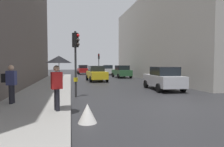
{
  "coord_description": "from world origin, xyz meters",
  "views": [
    {
      "loc": [
        -4.67,
        -8.45,
        1.99
      ],
      "look_at": [
        -1.39,
        6.96,
        1.2
      ],
      "focal_mm": 31.15,
      "sensor_mm": 36.0,
      "label": 1
    }
  ],
  "objects_px": {
    "car_silver_hatchback": "(163,78)",
    "car_red_sedan": "(83,70)",
    "car_yellow_taxi": "(96,73)",
    "pedestrian_with_umbrella": "(58,68)",
    "warning_sign_triangle": "(87,113)",
    "traffic_light_far_median": "(99,60)",
    "car_white_compact": "(107,70)",
    "car_green_estate": "(122,72)",
    "pedestrian_with_grey_backpack": "(10,82)",
    "traffic_light_near_right": "(76,52)"
  },
  "relations": [
    {
      "from": "car_silver_hatchback",
      "to": "car_red_sedan",
      "type": "bearing_deg",
      "value": 100.68
    },
    {
      "from": "car_yellow_taxi",
      "to": "pedestrian_with_umbrella",
      "type": "height_order",
      "value": "pedestrian_with_umbrella"
    },
    {
      "from": "car_silver_hatchback",
      "to": "pedestrian_with_umbrella",
      "type": "height_order",
      "value": "pedestrian_with_umbrella"
    },
    {
      "from": "car_red_sedan",
      "to": "warning_sign_triangle",
      "type": "relative_size",
      "value": 6.61
    },
    {
      "from": "traffic_light_far_median",
      "to": "warning_sign_triangle",
      "type": "relative_size",
      "value": 5.69
    },
    {
      "from": "traffic_light_far_median",
      "to": "car_yellow_taxi",
      "type": "height_order",
      "value": "traffic_light_far_median"
    },
    {
      "from": "car_white_compact",
      "to": "car_green_estate",
      "type": "bearing_deg",
      "value": -85.47
    },
    {
      "from": "pedestrian_with_umbrella",
      "to": "pedestrian_with_grey_backpack",
      "type": "xyz_separation_m",
      "value": [
        -2.24,
        1.82,
        -0.68
      ]
    },
    {
      "from": "car_silver_hatchback",
      "to": "pedestrian_with_umbrella",
      "type": "xyz_separation_m",
      "value": [
        -7.36,
        -5.75,
        0.96
      ]
    },
    {
      "from": "pedestrian_with_grey_backpack",
      "to": "warning_sign_triangle",
      "type": "xyz_separation_m",
      "value": [
        3.24,
        -3.17,
        -0.84
      ]
    },
    {
      "from": "car_yellow_taxi",
      "to": "pedestrian_with_umbrella",
      "type": "relative_size",
      "value": 2.01
    },
    {
      "from": "car_silver_hatchback",
      "to": "car_red_sedan",
      "type": "relative_size",
      "value": 1.0
    },
    {
      "from": "traffic_light_far_median",
      "to": "car_silver_hatchback",
      "type": "distance_m",
      "value": 18.65
    },
    {
      "from": "traffic_light_near_right",
      "to": "car_yellow_taxi",
      "type": "relative_size",
      "value": 0.91
    },
    {
      "from": "car_green_estate",
      "to": "car_red_sedan",
      "type": "distance_m",
      "value": 12.02
    },
    {
      "from": "traffic_light_far_median",
      "to": "car_silver_hatchback",
      "type": "relative_size",
      "value": 0.86
    },
    {
      "from": "car_green_estate",
      "to": "car_white_compact",
      "type": "height_order",
      "value": "same"
    },
    {
      "from": "traffic_light_near_right",
      "to": "car_white_compact",
      "type": "relative_size",
      "value": 0.9
    },
    {
      "from": "traffic_light_far_median",
      "to": "pedestrian_with_grey_backpack",
      "type": "relative_size",
      "value": 2.09
    },
    {
      "from": "traffic_light_near_right",
      "to": "traffic_light_far_median",
      "type": "xyz_separation_m",
      "value": [
        4.27,
        20.31,
        -0.14
      ]
    },
    {
      "from": "traffic_light_far_median",
      "to": "car_white_compact",
      "type": "height_order",
      "value": "traffic_light_far_median"
    },
    {
      "from": "pedestrian_with_umbrella",
      "to": "car_green_estate",
      "type": "bearing_deg",
      "value": 68.25
    },
    {
      "from": "car_green_estate",
      "to": "car_silver_hatchback",
      "type": "height_order",
      "value": "same"
    },
    {
      "from": "warning_sign_triangle",
      "to": "pedestrian_with_grey_backpack",
      "type": "bearing_deg",
      "value": 135.66
    },
    {
      "from": "traffic_light_far_median",
      "to": "pedestrian_with_grey_backpack",
      "type": "distance_m",
      "value": 23.56
    },
    {
      "from": "car_red_sedan",
      "to": "traffic_light_near_right",
      "type": "bearing_deg",
      "value": -94.33
    },
    {
      "from": "car_yellow_taxi",
      "to": "car_white_compact",
      "type": "distance_m",
      "value": 13.1
    },
    {
      "from": "traffic_light_near_right",
      "to": "car_silver_hatchback",
      "type": "height_order",
      "value": "traffic_light_near_right"
    },
    {
      "from": "car_red_sedan",
      "to": "warning_sign_triangle",
      "type": "height_order",
      "value": "car_red_sedan"
    },
    {
      "from": "car_yellow_taxi",
      "to": "warning_sign_triangle",
      "type": "distance_m",
      "value": 15.83
    },
    {
      "from": "traffic_light_near_right",
      "to": "car_red_sedan",
      "type": "relative_size",
      "value": 0.91
    },
    {
      "from": "traffic_light_near_right",
      "to": "car_red_sedan",
      "type": "xyz_separation_m",
      "value": [
        1.99,
        26.25,
        -1.81
      ]
    },
    {
      "from": "traffic_light_near_right",
      "to": "car_red_sedan",
      "type": "distance_m",
      "value": 26.39
    },
    {
      "from": "traffic_light_near_right",
      "to": "warning_sign_triangle",
      "type": "xyz_separation_m",
      "value": [
        0.23,
        -5.23,
        -2.37
      ]
    },
    {
      "from": "warning_sign_triangle",
      "to": "car_white_compact",
      "type": "bearing_deg",
      "value": 77.98
    },
    {
      "from": "traffic_light_near_right",
      "to": "car_white_compact",
      "type": "xyz_separation_m",
      "value": [
        6.24,
        23.0,
        -1.81
      ]
    },
    {
      "from": "car_white_compact",
      "to": "traffic_light_far_median",
      "type": "bearing_deg",
      "value": -126.21
    },
    {
      "from": "traffic_light_near_right",
      "to": "car_yellow_taxi",
      "type": "distance_m",
      "value": 10.89
    },
    {
      "from": "car_silver_hatchback",
      "to": "pedestrian_with_grey_backpack",
      "type": "xyz_separation_m",
      "value": [
        -9.6,
        -3.93,
        0.29
      ]
    },
    {
      "from": "car_yellow_taxi",
      "to": "car_silver_hatchback",
      "type": "xyz_separation_m",
      "value": [
        4.01,
        -8.55,
        0.0
      ]
    },
    {
      "from": "traffic_light_near_right",
      "to": "pedestrian_with_grey_backpack",
      "type": "xyz_separation_m",
      "value": [
        -3.01,
        -2.06,
        -1.53
      ]
    },
    {
      "from": "car_silver_hatchback",
      "to": "warning_sign_triangle",
      "type": "bearing_deg",
      "value": -131.81
    },
    {
      "from": "warning_sign_triangle",
      "to": "car_green_estate",
      "type": "bearing_deg",
      "value": 72.08
    },
    {
      "from": "car_white_compact",
      "to": "traffic_light_near_right",
      "type": "bearing_deg",
      "value": -105.18
    },
    {
      "from": "traffic_light_far_median",
      "to": "car_white_compact",
      "type": "relative_size",
      "value": 0.86
    },
    {
      "from": "car_red_sedan",
      "to": "car_white_compact",
      "type": "xyz_separation_m",
      "value": [
        4.25,
        -3.25,
        0.0
      ]
    },
    {
      "from": "traffic_light_near_right",
      "to": "pedestrian_with_umbrella",
      "type": "relative_size",
      "value": 1.82
    },
    {
      "from": "car_yellow_taxi",
      "to": "warning_sign_triangle",
      "type": "relative_size",
      "value": 6.61
    },
    {
      "from": "traffic_light_near_right",
      "to": "car_green_estate",
      "type": "distance_m",
      "value": 16.82
    },
    {
      "from": "car_yellow_taxi",
      "to": "car_silver_hatchback",
      "type": "distance_m",
      "value": 9.44
    }
  ]
}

